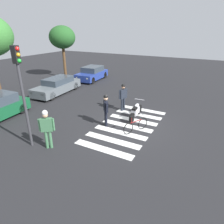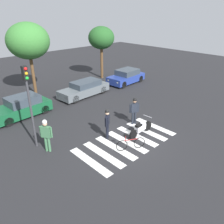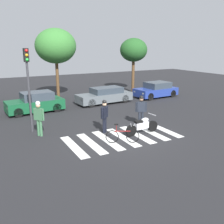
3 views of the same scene
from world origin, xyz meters
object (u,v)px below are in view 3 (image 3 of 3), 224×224
(pedestrian_bystander, at_px, (39,116))
(car_green_compact, at_px, (35,103))
(police_motorcycle, at_px, (142,126))
(leaning_bicycle, at_px, (122,136))
(officer_on_foot, at_px, (104,114))
(car_blue_hatchback, at_px, (156,90))
(car_grey_coupe, at_px, (105,96))
(traffic_light_pole, at_px, (28,78))
(officer_by_motorcycle, at_px, (141,108))

(pedestrian_bystander, bearing_deg, car_green_compact, 80.28)
(police_motorcycle, bearing_deg, leaning_bicycle, -158.51)
(police_motorcycle, distance_m, officer_on_foot, 2.15)
(police_motorcycle, relative_size, car_blue_hatchback, 0.51)
(car_grey_coupe, bearing_deg, traffic_light_pole, -146.28)
(officer_on_foot, distance_m, pedestrian_bystander, 3.47)
(officer_on_foot, distance_m, car_green_compact, 6.81)
(leaning_bicycle, relative_size, officer_by_motorcycle, 0.81)
(car_green_compact, relative_size, car_blue_hatchback, 0.98)
(officer_on_foot, xyz_separation_m, officer_by_motorcycle, (2.48, 0.10, -0.00))
(leaning_bicycle, height_order, officer_on_foot, officer_on_foot)
(traffic_light_pole, bearing_deg, pedestrian_bystander, -75.83)
(officer_on_foot, distance_m, car_blue_hatchback, 10.97)
(police_motorcycle, height_order, car_green_compact, car_green_compact)
(officer_by_motorcycle, bearing_deg, car_green_compact, 127.68)
(car_green_compact, bearing_deg, traffic_light_pole, -104.49)
(car_grey_coupe, bearing_deg, police_motorcycle, -101.88)
(pedestrian_bystander, bearing_deg, officer_on_foot, -19.98)
(police_motorcycle, distance_m, car_blue_hatchback, 10.46)
(leaning_bicycle, distance_m, car_green_compact, 8.51)
(car_blue_hatchback, relative_size, traffic_light_pole, 0.91)
(officer_on_foot, height_order, car_blue_hatchback, officer_on_foot)
(pedestrian_bystander, relative_size, car_grey_coupe, 0.40)
(car_grey_coupe, height_order, car_blue_hatchback, car_blue_hatchback)
(officer_on_foot, relative_size, car_grey_coupe, 0.39)
(car_blue_hatchback, bearing_deg, officer_on_foot, -142.63)
(police_motorcycle, xyz_separation_m, car_blue_hatchback, (7.00, 7.78, 0.22))
(traffic_light_pole, bearing_deg, car_green_compact, 75.51)
(police_motorcycle, bearing_deg, pedestrian_bystander, 155.06)
(police_motorcycle, bearing_deg, traffic_light_pole, 148.39)
(leaning_bicycle, height_order, car_grey_coupe, car_grey_coupe)
(officer_on_foot, distance_m, traffic_light_pole, 4.49)
(pedestrian_bystander, distance_m, car_green_compact, 5.28)
(police_motorcycle, xyz_separation_m, pedestrian_bystander, (-4.97, 2.31, 0.66))
(officer_by_motorcycle, bearing_deg, car_blue_hatchback, 46.42)
(leaning_bicycle, distance_m, car_grey_coupe, 9.01)
(car_green_compact, bearing_deg, car_blue_hatchback, 1.44)
(officer_on_foot, distance_m, car_grey_coupe, 7.43)
(car_grey_coupe, relative_size, car_blue_hatchback, 1.16)
(leaning_bicycle, distance_m, pedestrian_bystander, 4.52)
(traffic_light_pole, bearing_deg, officer_on_foot, -30.74)
(leaning_bicycle, xyz_separation_m, officer_on_foot, (-0.09, 1.77, 0.72))
(officer_on_foot, height_order, officer_by_motorcycle, officer_on_foot)
(car_green_compact, relative_size, car_grey_coupe, 0.85)
(police_motorcycle, relative_size, pedestrian_bystander, 1.10)
(officer_on_foot, xyz_separation_m, car_grey_coupe, (3.34, 6.62, -0.44))
(pedestrian_bystander, bearing_deg, car_grey_coupe, 39.49)
(officer_by_motorcycle, height_order, pedestrian_bystander, pedestrian_bystander)
(leaning_bicycle, distance_m, officer_by_motorcycle, 3.11)
(officer_on_foot, xyz_separation_m, pedestrian_bystander, (-3.26, 1.18, 0.03))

